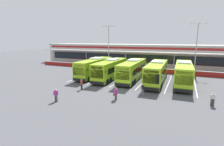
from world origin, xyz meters
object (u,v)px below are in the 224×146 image
at_px(coach_bus_rightmost, 183,74).
at_px(lamp_post_centre, 197,45).
at_px(coach_bus_left_centre, 111,70).
at_px(pedestrian_with_handbag, 116,93).
at_px(lamp_post_west, 109,44).
at_px(coach_bus_right_centre, 157,73).
at_px(coach_bus_centre, 133,71).
at_px(coach_bus_leftmost, 95,68).
at_px(pedestrian_approaching_bus, 143,89).
at_px(pedestrian_child, 213,99).
at_px(pedestrian_in_dark_coat, 56,95).
at_px(pedestrian_near_bin, 82,84).

xyz_separation_m(coach_bus_rightmost, lamp_post_centre, (2.10, 10.49, 4.50)).
xyz_separation_m(coach_bus_left_centre, coach_bus_rightmost, (12.89, 0.94, 0.00)).
bearing_deg(pedestrian_with_handbag, lamp_post_west, 116.44).
relative_size(pedestrian_with_handbag, lamp_post_west, 0.15).
bearing_deg(coach_bus_left_centre, lamp_post_centre, 37.31).
relative_size(lamp_post_west, lamp_post_centre, 1.00).
distance_m(coach_bus_right_centre, lamp_post_centre, 13.82).
height_order(coach_bus_centre, lamp_post_west, lamp_post_west).
distance_m(coach_bus_leftmost, pedestrian_with_handbag, 14.64).
bearing_deg(pedestrian_approaching_bus, pedestrian_child, -4.23).
relative_size(pedestrian_with_handbag, pedestrian_in_dark_coat, 1.00).
height_order(pedestrian_child, pedestrian_approaching_bus, same).
height_order(pedestrian_with_handbag, lamp_post_west, lamp_post_west).
xyz_separation_m(coach_bus_rightmost, pedestrian_child, (3.31, -9.05, -0.91)).
height_order(coach_bus_left_centre, pedestrian_near_bin, coach_bus_left_centre).
bearing_deg(coach_bus_left_centre, coach_bus_right_centre, 0.10).
height_order(coach_bus_centre, pedestrian_child, coach_bus_centre).
height_order(pedestrian_with_handbag, lamp_post_centre, lamp_post_centre).
relative_size(coach_bus_left_centre, pedestrian_child, 7.53).
bearing_deg(pedestrian_child, coach_bus_leftmost, 156.34).
distance_m(coach_bus_left_centre, pedestrian_in_dark_coat, 14.17).
distance_m(pedestrian_in_dark_coat, pedestrian_near_bin, 5.44).
bearing_deg(coach_bus_right_centre, coach_bus_rightmost, 12.19).
distance_m(pedestrian_child, lamp_post_west, 30.31).
bearing_deg(coach_bus_left_centre, lamp_post_west, 116.28).
height_order(pedestrian_near_bin, pedestrian_approaching_bus, same).
bearing_deg(lamp_post_centre, coach_bus_rightmost, -101.31).
height_order(pedestrian_child, lamp_post_centre, lamp_post_centre).
height_order(pedestrian_child, lamp_post_west, lamp_post_west).
bearing_deg(lamp_post_centre, coach_bus_right_centre, -119.14).
xyz_separation_m(coach_bus_right_centre, pedestrian_approaching_bus, (-0.62, -7.52, -0.91)).
bearing_deg(lamp_post_centre, pedestrian_approaching_bus, -110.25).
distance_m(coach_bus_centre, coach_bus_right_centre, 4.50).
relative_size(pedestrian_in_dark_coat, lamp_post_west, 0.15).
bearing_deg(pedestrian_in_dark_coat, pedestrian_approaching_bus, 35.83).
bearing_deg(pedestrian_near_bin, coach_bus_left_centre, 83.28).
xyz_separation_m(coach_bus_leftmost, pedestrian_in_dark_coat, (2.75, -14.78, -0.91)).
height_order(coach_bus_rightmost, lamp_post_centre, lamp_post_centre).
relative_size(pedestrian_in_dark_coat, lamp_post_centre, 0.15).
relative_size(coach_bus_leftmost, coach_bus_centre, 1.00).
xyz_separation_m(pedestrian_with_handbag, pedestrian_child, (10.86, 2.54, 0.02)).
bearing_deg(coach_bus_left_centre, coach_bus_rightmost, 4.15).
distance_m(coach_bus_centre, pedestrian_in_dark_coat, 15.62).
distance_m(pedestrian_child, pedestrian_approaching_bus, 8.22).
bearing_deg(pedestrian_in_dark_coat, coach_bus_left_centre, 85.43).
bearing_deg(coach_bus_left_centre, pedestrian_approaching_bus, -43.16).
bearing_deg(coach_bus_right_centre, pedestrian_child, -47.02).
distance_m(coach_bus_left_centre, lamp_post_centre, 19.38).
distance_m(coach_bus_right_centre, pedestrian_in_dark_coat, 17.18).
relative_size(coach_bus_leftmost, coach_bus_right_centre, 1.00).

